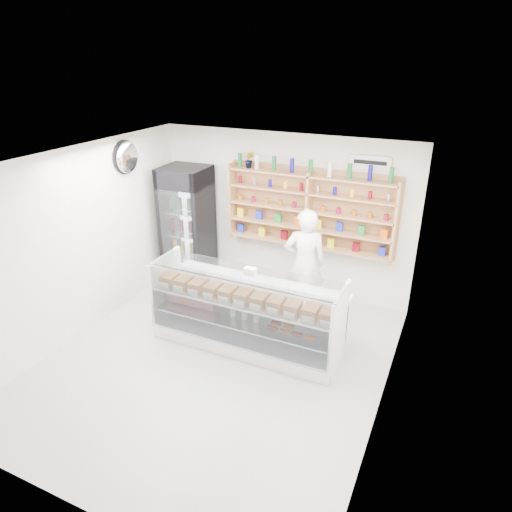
% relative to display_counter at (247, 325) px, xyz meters
% --- Properties ---
extents(room, '(5.00, 5.00, 5.00)m').
position_rel_display_counter_xyz_m(room, '(-0.21, -0.57, 1.06)').
color(room, '#A9A9AE').
rests_on(room, ground).
extents(display_counter, '(2.77, 0.83, 1.21)m').
position_rel_display_counter_xyz_m(display_counter, '(0.00, 0.00, 0.00)').
color(display_counter, white).
rests_on(display_counter, floor).
extents(shop_worker, '(0.78, 0.65, 1.82)m').
position_rel_display_counter_xyz_m(shop_worker, '(0.46, 1.18, 0.57)').
color(shop_worker, white).
rests_on(shop_worker, floor).
extents(drinks_cooler, '(0.82, 0.80, 2.18)m').
position_rel_display_counter_xyz_m(drinks_cooler, '(-1.86, 1.41, 0.76)').
color(drinks_cooler, black).
rests_on(drinks_cooler, floor).
extents(wall_shelving, '(2.84, 0.28, 1.33)m').
position_rel_display_counter_xyz_m(wall_shelving, '(0.29, 1.77, 1.26)').
color(wall_shelving, tan).
rests_on(wall_shelving, back_wall).
extents(potted_plant, '(0.17, 0.15, 0.28)m').
position_rel_display_counter_xyz_m(potted_plant, '(-0.78, 1.77, 2.00)').
color(potted_plant, '#1E6626').
rests_on(potted_plant, wall_shelving).
extents(security_mirror, '(0.15, 0.50, 0.50)m').
position_rel_display_counter_xyz_m(security_mirror, '(-2.38, 0.63, 2.11)').
color(security_mirror, silver).
rests_on(security_mirror, left_wall).
extents(wall_sign, '(0.62, 0.03, 0.20)m').
position_rel_display_counter_xyz_m(wall_sign, '(1.19, 1.90, 2.11)').
color(wall_sign, white).
rests_on(wall_sign, back_wall).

